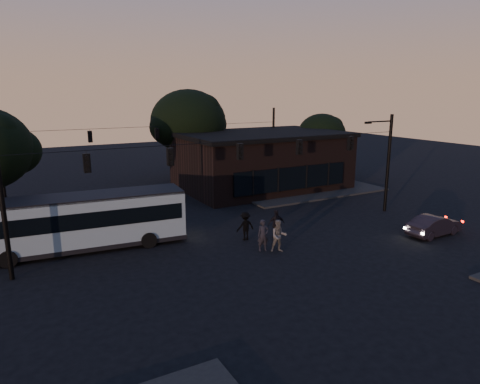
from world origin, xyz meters
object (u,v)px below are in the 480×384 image
building (261,160)px  pedestrian_b (279,236)px  pedestrian_c (276,224)px  bus (84,219)px  car (434,225)px  pedestrian_a (263,235)px  pedestrian_d (245,226)px

building → pedestrian_b: bearing=-118.4°
pedestrian_b → pedestrian_c: pedestrian_b is taller
building → bus: size_ratio=1.31×
bus → pedestrian_b: bus is taller
building → bus: building is taller
building → pedestrian_c: size_ratio=8.22×
car → pedestrian_a: (-11.22, 3.04, 0.28)m
building → car: building is taller
building → pedestrian_b: (-8.24, -15.26, -1.74)m
pedestrian_c → pedestrian_d: (-1.90, 0.66, -0.03)m
bus → pedestrian_c: (10.96, -3.83, -0.90)m
bus → car: bearing=-17.2°
car → pedestrian_c: pedestrian_c is taller
pedestrian_d → pedestrian_c: bearing=161.6°
bus → pedestrian_b: (9.73, -5.92, -0.87)m
bus → pedestrian_b: bearing=-26.1°
pedestrian_a → pedestrian_c: (1.93, 1.49, -0.01)m
building → bus: (-17.98, -9.34, -0.87)m
building → pedestrian_c: building is taller
bus → pedestrian_a: 10.53m
bus → pedestrian_d: size_ratio=6.47×
building → bus: 20.28m
car → pedestrian_c: (-9.30, 4.53, 0.27)m
pedestrian_b → pedestrian_d: bearing=124.4°
car → pedestrian_b: size_ratio=2.10×
pedestrian_a → pedestrian_b: bearing=-26.4°
bus → pedestrian_a: size_ratio=6.25×
building → pedestrian_c: bearing=-118.0°
car → pedestrian_a: bearing=72.9°
car → pedestrian_b: bearing=75.0°
pedestrian_c → building: bearing=-105.3°
pedestrian_b → building: bearing=82.3°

